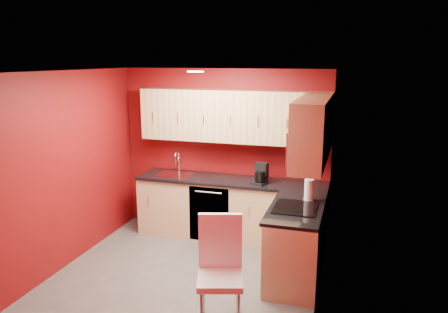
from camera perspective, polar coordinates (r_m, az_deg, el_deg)
The scene contains 21 objects.
floor at distance 5.75m, azimuth -4.48°, elevation -14.72°, with size 3.20×3.20×0.00m, color #55524F.
ceiling at distance 5.10m, azimuth -4.97°, elevation 11.05°, with size 3.20×3.20×0.00m, color white.
wall_back at distance 6.67m, azimuth 0.02°, elevation 0.64°, with size 3.20×3.20×0.00m, color #690A0C.
wall_front at distance 4.00m, azimuth -12.69°, elevation -7.99°, with size 3.20×3.20×0.00m, color #690A0C.
wall_left at distance 6.05m, azimuth -18.96°, elevation -1.31°, with size 3.00×3.00×0.00m, color #690A0C.
wall_right at distance 4.95m, azimuth 12.84°, elevation -3.98°, with size 3.00×3.00×0.00m, color #690A0C.
base_cabinets_back at distance 6.56m, azimuth 0.93°, elevation -6.98°, with size 2.80×0.60×0.87m, color tan.
base_cabinets_right at distance 5.49m, azimuth 9.43°, elevation -11.21°, with size 0.60×1.30×0.87m, color tan.
countertop_back at distance 6.40m, azimuth 0.91°, elevation -3.18°, with size 2.80×0.63×0.04m, color black.
countertop_right at distance 5.31m, azimuth 9.43°, elevation -6.76°, with size 0.63×1.27×0.04m, color black.
upper_cabinets_back at distance 6.35m, azimuth 1.29°, elevation 5.30°, with size 2.80×0.35×0.75m, color tan.
upper_cabinets_right at distance 5.25m, azimuth 11.64°, elevation 4.18°, with size 0.35×1.55×0.75m.
microwave at distance 5.06m, azimuth 10.91°, elevation 1.27°, with size 0.42×0.76×0.42m.
cooktop at distance 5.27m, azimuth 9.33°, elevation -6.62°, with size 0.50×0.55×0.01m, color black.
sink at distance 6.70m, azimuth -6.47°, elevation -2.06°, with size 0.52×0.42×0.35m.
dishwasher_front at distance 6.37m, azimuth -1.98°, elevation -7.59°, with size 0.60×0.02×0.82m, color black.
downlight at distance 5.38m, azimuth -3.77°, elevation 11.00°, with size 0.20×0.20×0.01m, color white.
coffee_maker at distance 6.16m, azimuth 4.69°, elevation -2.25°, with size 0.18×0.23×0.29m, color black, non-canonical shape.
napkin_holder at distance 6.34m, azimuth 4.74°, elevation -2.57°, with size 0.12×0.12×0.13m, color black, non-canonical shape.
paper_towel at distance 5.52m, azimuth 11.06°, elevation -4.34°, with size 0.16×0.16×0.28m, color silver, non-canonical shape.
dining_chair at distance 4.49m, azimuth -0.51°, elevation -15.01°, with size 0.45×0.47×1.11m, color white, non-canonical shape.
Camera 1 is at (1.89, -4.74, 2.64)m, focal length 35.00 mm.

